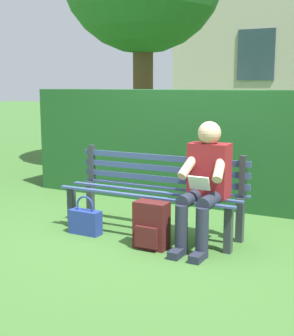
{
  "coord_description": "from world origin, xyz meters",
  "views": [
    {
      "loc": [
        -2.18,
        4.22,
        1.53
      ],
      "look_at": [
        0.0,
        0.1,
        0.71
      ],
      "focal_mm": 51.01,
      "sensor_mm": 36.0,
      "label": 1
    }
  ],
  "objects_px": {
    "handbag": "(85,221)",
    "person_seated": "(205,181)",
    "backpack": "(151,226)",
    "park_bench": "(155,190)"
  },
  "relations": [
    {
      "from": "handbag",
      "to": "person_seated",
      "type": "bearing_deg",
      "value": -169.6
    },
    {
      "from": "backpack",
      "to": "handbag",
      "type": "distance_m",
      "value": 0.81
    },
    {
      "from": "park_bench",
      "to": "handbag",
      "type": "distance_m",
      "value": 0.79
    },
    {
      "from": "backpack",
      "to": "handbag",
      "type": "relative_size",
      "value": 1.11
    },
    {
      "from": "person_seated",
      "to": "park_bench",
      "type": "bearing_deg",
      "value": -16.98
    },
    {
      "from": "park_bench",
      "to": "handbag",
      "type": "relative_size",
      "value": 4.75
    },
    {
      "from": "backpack",
      "to": "park_bench",
      "type": "bearing_deg",
      "value": -67.26
    },
    {
      "from": "handbag",
      "to": "backpack",
      "type": "bearing_deg",
      "value": 175.41
    },
    {
      "from": "backpack",
      "to": "person_seated",
      "type": "bearing_deg",
      "value": -145.23
    },
    {
      "from": "park_bench",
      "to": "person_seated",
      "type": "xyz_separation_m",
      "value": [
        -0.61,
        0.19,
        0.18
      ]
    }
  ]
}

